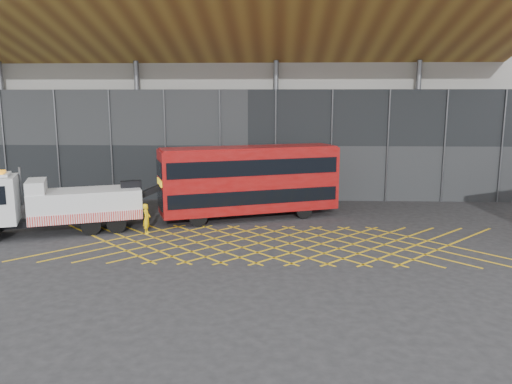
{
  "coord_description": "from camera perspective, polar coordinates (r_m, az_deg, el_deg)",
  "views": [
    {
      "loc": [
        4.1,
        -24.7,
        7.22
      ],
      "look_at": [
        3.0,
        1.5,
        2.4
      ],
      "focal_mm": 35.0,
      "sensor_mm": 36.0,
      "label": 1
    }
  ],
  "objects": [
    {
      "name": "worker",
      "position": [
        28.05,
        -12.39,
        -2.99
      ],
      "size": [
        0.43,
        0.63,
        1.67
      ],
      "primitive_type": "imported",
      "rotation": [
        0.0,
        0.0,
        1.62
      ],
      "color": "yellow",
      "rests_on": "ground_plane"
    },
    {
      "name": "construction_building",
      "position": [
        43.19,
        -0.5,
        12.74
      ],
      "size": [
        55.0,
        23.97,
        18.0
      ],
      "color": "gray",
      "rests_on": "ground_plane"
    },
    {
      "name": "recovery_truck",
      "position": [
        29.42,
        -22.26,
        -1.23
      ],
      "size": [
        10.2,
        5.46,
        3.63
      ],
      "rotation": [
        0.0,
        0.0,
        0.37
      ],
      "color": "black",
      "rests_on": "ground_plane"
    },
    {
      "name": "road_markings",
      "position": [
        25.73,
        2.1,
        -5.87
      ],
      "size": [
        24.76,
        7.16,
        0.01
      ],
      "color": "yellow",
      "rests_on": "ground_plane"
    },
    {
      "name": "ground_plane",
      "position": [
        26.06,
        -6.78,
        -5.75
      ],
      "size": [
        120.0,
        120.0,
        0.0
      ],
      "primitive_type": "plane",
      "color": "#252527"
    },
    {
      "name": "bus_towed",
      "position": [
        30.65,
        -0.76,
        1.51
      ],
      "size": [
        11.12,
        6.12,
        4.46
      ],
      "rotation": [
        0.0,
        0.0,
        0.35
      ],
      "color": "maroon",
      "rests_on": "ground_plane"
    }
  ]
}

